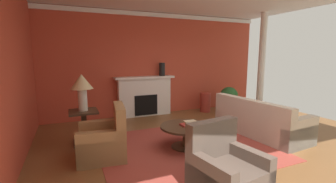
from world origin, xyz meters
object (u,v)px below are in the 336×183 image
side_table (84,125)px  potted_plant (229,98)px  coffee_table (186,131)px  vase_tall_corner (205,102)px  sofa (259,122)px  table_lamp (82,85)px  fireplace (145,97)px  armchair_facing_fireplace (226,173)px  vase_mantel_right (162,69)px  armchair_near_window (104,141)px

side_table → potted_plant: bearing=12.1°
coffee_table → side_table: size_ratio=1.43×
side_table → vase_tall_corner: side_table is taller
sofa → table_lamp: (-3.73, 1.02, 0.93)m
side_table → potted_plant: (4.41, 0.94, 0.09)m
fireplace → armchair_facing_fireplace: size_ratio=1.89×
coffee_table → vase_mantel_right: 2.91m
armchair_facing_fireplace → potted_plant: size_ratio=1.14×
fireplace → sofa: (1.88, -2.69, -0.27)m
armchair_near_window → table_lamp: size_ratio=1.27×
sofa → vase_mantel_right: (-1.33, 2.64, 1.10)m
coffee_table → fireplace: bearing=89.5°
fireplace → potted_plant: size_ratio=2.16×
vase_tall_corner → potted_plant: potted_plant is taller
coffee_table → potted_plant: 3.25m
armchair_near_window → armchair_facing_fireplace: same height
armchair_near_window → coffee_table: bearing=-5.8°
vase_tall_corner → potted_plant: bearing=-35.5°
sofa → vase_tall_corner: (0.08, 2.39, 0.01)m
fireplace → vase_tall_corner: (1.96, -0.30, -0.26)m
armchair_facing_fireplace → coffee_table: armchair_facing_fireplace is taller
side_table → armchair_near_window: bearing=-72.2°
armchair_facing_fireplace → table_lamp: size_ratio=1.27×
armchair_facing_fireplace → vase_mantel_right: bearing=78.9°
vase_tall_corner → vase_mantel_right: vase_mantel_right is taller
sofa → armchair_facing_fireplace: armchair_facing_fireplace is taller
table_lamp → potted_plant: (4.41, 0.94, -0.73)m
coffee_table → vase_tall_corner: bearing=50.4°
table_lamp → vase_tall_corner: (3.81, 1.37, -0.92)m
vase_tall_corner → fireplace: bearing=171.3°
table_lamp → vase_mantel_right: 2.90m
fireplace → armchair_near_window: size_ratio=1.89×
fireplace → armchair_near_window: (-1.57, -2.54, -0.26)m
coffee_table → side_table: (-1.82, 1.03, 0.06)m
coffee_table → table_lamp: size_ratio=1.33×
vase_tall_corner → vase_mantel_right: size_ratio=1.55×
sofa → side_table: 3.87m
armchair_near_window → coffee_table: size_ratio=0.95×
armchair_near_window → potted_plant: bearing=23.7°
coffee_table → table_lamp: bearing=150.6°
vase_tall_corner → table_lamp: bearing=-160.2°
fireplace → side_table: (-1.85, -1.67, -0.17)m
armchair_facing_fireplace → potted_plant: armchair_facing_fireplace is taller
fireplace → coffee_table: fireplace is taller
fireplace → potted_plant: bearing=-15.8°
sofa → vase_tall_corner: bearing=88.2°
coffee_table → potted_plant: bearing=37.4°
vase_mantel_right → armchair_near_window: bearing=-130.4°
armchair_facing_fireplace → table_lamp: table_lamp is taller
coffee_table → side_table: 2.10m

